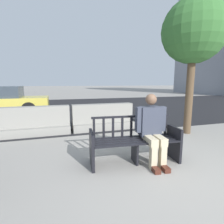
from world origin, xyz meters
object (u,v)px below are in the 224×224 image
Objects in this scene: street_bench at (135,142)px; jersey_barrier_left at (35,123)px; jersey_barrier_centre at (103,119)px; street_tree at (194,32)px; seated_person at (152,127)px.

street_bench reaches higher than jersey_barrier_left.
street_tree reaches higher than jersey_barrier_centre.
street_bench is 0.44m from seated_person.
seated_person reaches higher than jersey_barrier_centre.
jersey_barrier_centre is 1.00× the size of jersey_barrier_left.
jersey_barrier_centre is at bearing 96.15° from seated_person.
seated_person is 0.65× the size of jersey_barrier_left.
jersey_barrier_centre is at bearing 1.00° from jersey_barrier_left.
jersey_barrier_centre and jersey_barrier_left have the same top height.
jersey_barrier_centre is at bearing 89.45° from street_bench.
jersey_barrier_left is (-2.06, 2.56, -0.06)m from street_bench.
street_bench is at bearing 165.04° from seated_person.
street_tree reaches higher than street_bench.
street_bench is 3.29m from jersey_barrier_left.
jersey_barrier_left is 5.26m from street_tree.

